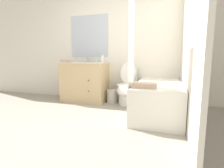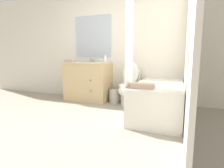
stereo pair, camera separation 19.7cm
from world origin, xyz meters
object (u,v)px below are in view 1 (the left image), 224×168
at_px(toilet, 127,88).
at_px(wastebasket, 112,96).
at_px(sink_faucet, 89,61).
at_px(tissue_box, 97,60).
at_px(soap_dispenser, 102,59).
at_px(vanity_cabinet, 85,81).
at_px(hand_towel_folded, 66,61).
at_px(bathtub, 158,98).
at_px(bath_towel_folded, 145,85).

relative_size(toilet, wastebasket, 3.13).
distance_m(sink_faucet, wastebasket, 1.00).
xyz_separation_m(sink_faucet, tissue_box, (0.26, -0.10, 0.01)).
xyz_separation_m(tissue_box, soap_dispenser, (0.16, -0.10, 0.03)).
distance_m(toilet, tissue_box, 0.91).
height_order(vanity_cabinet, hand_towel_folded, hand_towel_folded).
bearing_deg(toilet, wastebasket, 167.57).
xyz_separation_m(sink_faucet, bathtub, (1.61, -0.71, -0.62)).
relative_size(toilet, hand_towel_folded, 4.11).
distance_m(toilet, bathtub, 0.78).
xyz_separation_m(sink_faucet, soap_dispenser, (0.41, -0.20, 0.04)).
xyz_separation_m(bathtub, bath_towel_folded, (-0.17, -0.57, 0.30)).
xyz_separation_m(bathtub, hand_towel_folded, (-1.96, 0.31, 0.61)).
bearing_deg(vanity_cabinet, wastebasket, 0.32).
height_order(bathtub, hand_towel_folded, hand_towel_folded).
bearing_deg(soap_dispenser, bathtub, -23.00).
distance_m(wastebasket, tissue_box, 0.85).
distance_m(vanity_cabinet, bathtub, 1.69).
bearing_deg(soap_dispenser, wastebasket, -0.44).
height_order(toilet, tissue_box, tissue_box).
bearing_deg(bathtub, wastebasket, 152.61).
distance_m(sink_faucet, bathtub, 1.86).
relative_size(toilet, bath_towel_folded, 2.67).
bearing_deg(wastebasket, soap_dispenser, 179.56).
distance_m(vanity_cabinet, wastebasket, 0.70).
distance_m(bathtub, soap_dispenser, 1.46).
bearing_deg(toilet, sink_faucet, 163.99).
distance_m(vanity_cabinet, tissue_box, 0.53).
height_order(sink_faucet, tissue_box, sink_faucet).
distance_m(soap_dispenser, hand_towel_folded, 0.79).
bearing_deg(sink_faucet, bath_towel_folded, -41.55).
relative_size(tissue_box, soap_dispenser, 0.72).
height_order(soap_dispenser, bath_towel_folded, soap_dispenser).
height_order(bathtub, soap_dispenser, soap_dispenser).
bearing_deg(tissue_box, bath_towel_folded, -44.78).
bearing_deg(tissue_box, vanity_cabinet, -157.62).
bearing_deg(sink_faucet, toilet, -16.01).
bearing_deg(hand_towel_folded, vanity_cabinet, 28.93).
bearing_deg(bathtub, toilet, 146.14).
height_order(wastebasket, tissue_box, tissue_box).
relative_size(sink_faucet, soap_dispenser, 0.86).
relative_size(vanity_cabinet, bath_towel_folded, 3.03).
bearing_deg(hand_towel_folded, soap_dispenser, 14.50).
bearing_deg(bath_towel_folded, wastebasket, 126.98).
distance_m(bathtub, tissue_box, 1.61).
bearing_deg(bath_towel_folded, vanity_cabinet, 143.40).
bearing_deg(vanity_cabinet, sink_faucet, 90.00).
distance_m(sink_faucet, bath_towel_folded, 1.95).
bearing_deg(wastebasket, vanity_cabinet, -179.68).
distance_m(toilet, soap_dispenser, 0.80).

